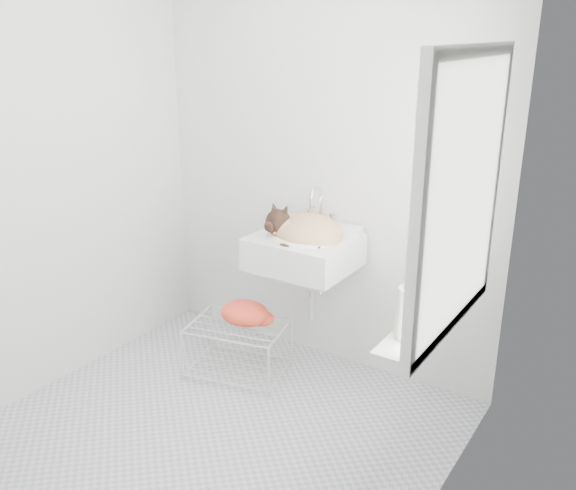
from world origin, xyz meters
The scene contains 15 objects.
floor centered at (0.00, 0.00, 0.00)m, with size 2.20×2.00×0.02m, color silver.
back_wall centered at (0.00, 1.00, 1.25)m, with size 2.20×0.02×2.50m, color silver.
right_wall centered at (1.10, 0.00, 1.25)m, with size 0.02×2.00×2.50m, color silver.
left_wall centered at (-1.10, 0.00, 1.25)m, with size 0.02×2.00×2.50m, color silver.
window_glass centered at (1.09, 0.20, 1.35)m, with size 0.01×0.80×1.00m, color white.
window_frame centered at (1.07, 0.20, 1.35)m, with size 0.04×0.90×1.10m, color white.
windowsill centered at (1.01, 0.20, 0.83)m, with size 0.16×0.88×0.04m, color white.
sink centered at (0.04, 0.74, 0.85)m, with size 0.55×0.48×0.22m, color white.
faucet centered at (0.04, 0.92, 0.99)m, with size 0.20×0.14×0.20m, color silver, non-canonical shape.
cat centered at (0.06, 0.72, 0.89)m, with size 0.45×0.39×0.26m.
wire_rack centered at (-0.26, 0.50, 0.15)m, with size 0.54×0.38×0.32m, color beige.
towel centered at (-0.23, 0.54, 0.35)m, with size 0.30×0.21×0.12m, color orange.
bottle_a centered at (1.00, -0.06, 0.85)m, with size 0.09×0.09×0.24m, color silver.
bottle_b centered at (1.00, 0.12, 0.85)m, with size 0.08×0.08×0.18m, color teal.
bottle_c centered at (1.00, 0.32, 0.85)m, with size 0.12×0.12×0.15m, color white.
Camera 1 is at (1.76, -2.03, 1.95)m, focal length 38.43 mm.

